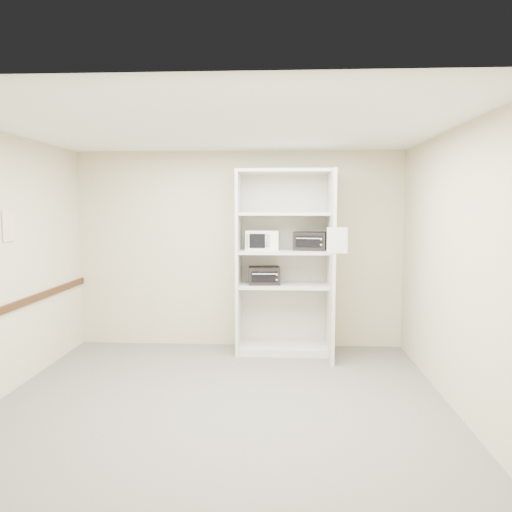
{
  "coord_description": "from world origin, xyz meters",
  "views": [
    {
      "loc": [
        0.59,
        -4.87,
        1.94
      ],
      "look_at": [
        0.27,
        1.37,
        1.32
      ],
      "focal_mm": 35.0,
      "sensor_mm": 36.0,
      "label": 1
    }
  ],
  "objects_px": {
    "shelving_unit": "(287,268)",
    "microwave": "(262,240)",
    "toaster_oven_lower": "(264,275)",
    "toaster_oven_upper": "(310,241)"
  },
  "relations": [
    {
      "from": "shelving_unit",
      "to": "microwave",
      "type": "bearing_deg",
      "value": 172.49
    },
    {
      "from": "microwave",
      "to": "toaster_oven_lower",
      "type": "height_order",
      "value": "microwave"
    },
    {
      "from": "shelving_unit",
      "to": "microwave",
      "type": "relative_size",
      "value": 5.61
    },
    {
      "from": "microwave",
      "to": "toaster_oven_lower",
      "type": "bearing_deg",
      "value": -67.13
    },
    {
      "from": "shelving_unit",
      "to": "microwave",
      "type": "xyz_separation_m",
      "value": [
        -0.34,
        0.04,
        0.37
      ]
    },
    {
      "from": "shelving_unit",
      "to": "toaster_oven_lower",
      "type": "relative_size",
      "value": 5.9
    },
    {
      "from": "shelving_unit",
      "to": "toaster_oven_lower",
      "type": "xyz_separation_m",
      "value": [
        -0.3,
        -0.03,
        -0.1
      ]
    },
    {
      "from": "microwave",
      "to": "toaster_oven_upper",
      "type": "xyz_separation_m",
      "value": [
        0.63,
        -0.02,
        -0.01
      ]
    },
    {
      "from": "microwave",
      "to": "toaster_oven_lower",
      "type": "distance_m",
      "value": 0.47
    },
    {
      "from": "shelving_unit",
      "to": "toaster_oven_upper",
      "type": "height_order",
      "value": "shelving_unit"
    }
  ]
}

